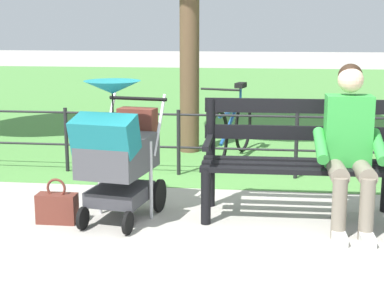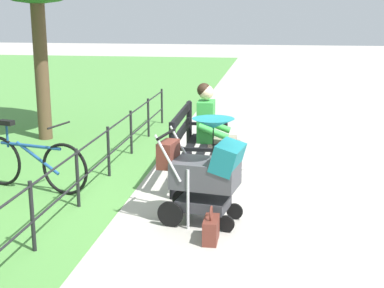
# 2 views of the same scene
# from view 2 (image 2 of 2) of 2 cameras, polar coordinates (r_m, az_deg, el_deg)

# --- Properties ---
(ground_plane) EXTENTS (60.00, 60.00, 0.00)m
(ground_plane) POSITION_cam_2_polar(r_m,az_deg,el_deg) (6.85, 0.46, -5.32)
(ground_plane) COLOR #ADA89E
(park_bench) EXTENTS (1.61, 0.63, 0.96)m
(park_bench) POSITION_cam_2_polar(r_m,az_deg,el_deg) (7.26, 0.20, 0.12)
(park_bench) COLOR black
(park_bench) RESTS_ON ground
(person_on_bench) EXTENTS (0.54, 0.74, 1.28)m
(person_on_bench) POSITION_cam_2_polar(r_m,az_deg,el_deg) (7.55, 2.27, 1.83)
(person_on_bench) COLOR slate
(person_on_bench) RESTS_ON ground
(stroller) EXTENTS (0.63, 0.95, 1.15)m
(stroller) POSITION_cam_2_polar(r_m,az_deg,el_deg) (5.81, 1.48, -2.69)
(stroller) COLOR black
(stroller) RESTS_ON ground
(handbag) EXTENTS (0.32, 0.14, 0.37)m
(handbag) POSITION_cam_2_polar(r_m,az_deg,el_deg) (5.50, 1.98, -8.82)
(handbag) COLOR brown
(handbag) RESTS_ON ground
(park_fence) EXTENTS (8.59, 0.04, 0.70)m
(park_fence) POSITION_cam_2_polar(r_m,az_deg,el_deg) (7.47, -8.94, -0.46)
(park_fence) COLOR black
(park_fence) RESTS_ON ground
(bicycle) EXTENTS (0.54, 1.62, 0.89)m
(bicycle) POSITION_cam_2_polar(r_m,az_deg,el_deg) (7.23, -16.37, -1.83)
(bicycle) COLOR black
(bicycle) RESTS_ON ground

